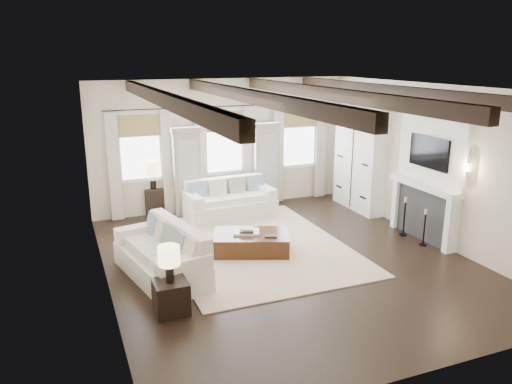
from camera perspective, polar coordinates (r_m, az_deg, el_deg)
name	(u,v)px	position (r m, az deg, el deg)	size (l,w,h in m)	color
ground	(287,260)	(9.52, 3.58, -7.80)	(7.50, 7.50, 0.00)	black
room_shell	(303,151)	(10.06, 5.45, 4.71)	(6.54, 7.54, 3.22)	beige
area_rug	(254,246)	(10.16, -0.20, -6.17)	(3.47, 4.60, 0.02)	beige
sofa_back	(229,202)	(11.92, -3.09, -1.11)	(2.14, 1.07, 0.90)	white
sofa_left	(164,256)	(8.88, -10.42, -7.19)	(1.39, 2.29, 0.92)	white
ottoman	(251,243)	(9.82, -0.59, -5.82)	(1.45, 0.91, 0.38)	black
tray	(246,232)	(9.78, -1.12, -4.59)	(0.50, 0.38, 0.04)	white
book_lower	(247,231)	(9.70, -1.09, -4.51)	(0.26, 0.20, 0.04)	#262628
book_upper	(248,229)	(9.72, -0.93, -4.25)	(0.22, 0.17, 0.03)	beige
book_loose	(271,236)	(9.60, 1.71, -5.02)	(0.24, 0.18, 0.03)	#262628
side_table_front	(171,297)	(7.73, -9.69, -11.73)	(0.50, 0.50, 0.50)	black
lamp_front	(169,258)	(7.47, -9.91, -7.41)	(0.33, 0.33, 0.56)	black
side_table_back	(154,201)	(12.31, -11.59, -1.03)	(0.43, 0.43, 0.65)	black
lamp_back	(152,170)	(12.12, -11.79, 2.50)	(0.39, 0.39, 0.67)	black
candlestick_near	(424,231)	(10.66, 18.66, -4.19)	(0.15, 0.15, 0.76)	black
candlestick_far	(404,220)	(11.11, 16.57, -3.05)	(0.17, 0.17, 0.84)	black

